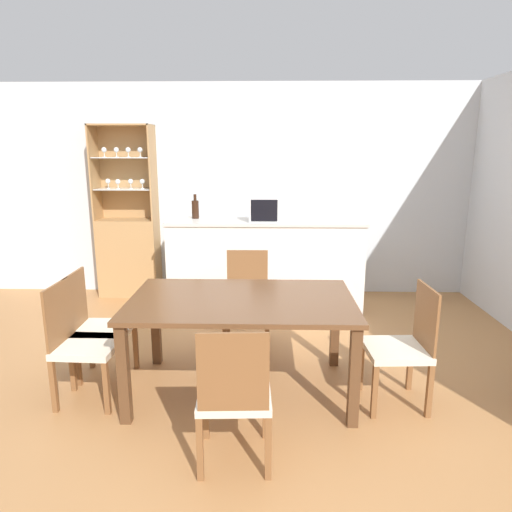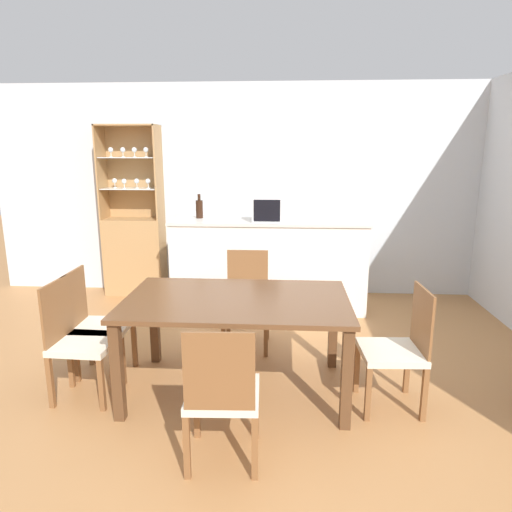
{
  "view_description": "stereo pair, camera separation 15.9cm",
  "coord_description": "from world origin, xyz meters",
  "px_view_note": "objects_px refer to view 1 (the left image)",
  "views": [
    {
      "loc": [
        0.1,
        -3.01,
        1.78
      ],
      "look_at": [
        -0.01,
        1.03,
        0.83
      ],
      "focal_mm": 32.0,
      "sensor_mm": 36.0,
      "label": 1
    },
    {
      "loc": [
        0.25,
        -3.01,
        1.78
      ],
      "look_at": [
        -0.01,
        1.03,
        0.83
      ],
      "focal_mm": 32.0,
      "sensor_mm": 36.0,
      "label": 2
    }
  ],
  "objects_px": {
    "microwave": "(270,208)",
    "wine_bottle": "(195,209)",
    "display_cabinet": "(129,245)",
    "dining_chair_head_near": "(234,395)",
    "dining_chair_side_left_far": "(97,327)",
    "dining_table": "(242,310)",
    "dining_chair_side_right_near": "(402,347)",
    "dining_chair_side_left_near": "(82,343)",
    "dining_chair_head_far": "(247,301)"
  },
  "relations": [
    {
      "from": "dining_chair_side_left_far",
      "to": "microwave",
      "type": "relative_size",
      "value": 1.98
    },
    {
      "from": "dining_chair_side_left_near",
      "to": "display_cabinet",
      "type": "bearing_deg",
      "value": -168.68
    },
    {
      "from": "dining_chair_side_right_near",
      "to": "wine_bottle",
      "type": "height_order",
      "value": "wine_bottle"
    },
    {
      "from": "wine_bottle",
      "to": "dining_chair_side_right_near",
      "type": "bearing_deg",
      "value": -50.21
    },
    {
      "from": "dining_table",
      "to": "dining_chair_head_near",
      "type": "xyz_separation_m",
      "value": [
        0.0,
        -0.82,
        -0.21
      ]
    },
    {
      "from": "wine_bottle",
      "to": "dining_chair_head_near",
      "type": "bearing_deg",
      "value": -77.21
    },
    {
      "from": "dining_table",
      "to": "wine_bottle",
      "type": "bearing_deg",
      "value": 107.76
    },
    {
      "from": "dining_table",
      "to": "wine_bottle",
      "type": "relative_size",
      "value": 5.95
    },
    {
      "from": "dining_chair_side_left_far",
      "to": "wine_bottle",
      "type": "xyz_separation_m",
      "value": [
        0.5,
        1.82,
        0.69
      ]
    },
    {
      "from": "display_cabinet",
      "to": "dining_chair_side_right_near",
      "type": "relative_size",
      "value": 2.37
    },
    {
      "from": "dining_chair_head_far",
      "to": "dining_chair_side_left_far",
      "type": "height_order",
      "value": "same"
    },
    {
      "from": "dining_chair_side_right_near",
      "to": "microwave",
      "type": "distance_m",
      "value": 2.29
    },
    {
      "from": "dining_chair_side_right_near",
      "to": "dining_chair_head_far",
      "type": "distance_m",
      "value": 1.49
    },
    {
      "from": "display_cabinet",
      "to": "wine_bottle",
      "type": "xyz_separation_m",
      "value": [
        0.89,
        -0.35,
        0.49
      ]
    },
    {
      "from": "dining_chair_head_far",
      "to": "dining_chair_side_right_near",
      "type": "bearing_deg",
      "value": 139.1
    },
    {
      "from": "wine_bottle",
      "to": "microwave",
      "type": "bearing_deg",
      "value": -9.75
    },
    {
      "from": "wine_bottle",
      "to": "dining_chair_side_left_far",
      "type": "bearing_deg",
      "value": -105.4
    },
    {
      "from": "dining_chair_head_near",
      "to": "dining_chair_head_far",
      "type": "relative_size",
      "value": 1.0
    },
    {
      "from": "dining_chair_side_left_far",
      "to": "dining_chair_head_near",
      "type": "bearing_deg",
      "value": 49.2
    },
    {
      "from": "display_cabinet",
      "to": "dining_table",
      "type": "xyz_separation_m",
      "value": [
        1.52,
        -2.32,
        0.01
      ]
    },
    {
      "from": "dining_chair_side_right_near",
      "to": "dining_chair_side_left_near",
      "type": "height_order",
      "value": "same"
    },
    {
      "from": "display_cabinet",
      "to": "wine_bottle",
      "type": "bearing_deg",
      "value": -21.37
    },
    {
      "from": "dining_table",
      "to": "dining_chair_head_far",
      "type": "relative_size",
      "value": 1.86
    },
    {
      "from": "dining_table",
      "to": "wine_bottle",
      "type": "distance_m",
      "value": 2.12
    },
    {
      "from": "microwave",
      "to": "wine_bottle",
      "type": "height_order",
      "value": "wine_bottle"
    },
    {
      "from": "dining_chair_head_far",
      "to": "dining_chair_side_left_near",
      "type": "xyz_separation_m",
      "value": [
        -1.13,
        -0.97,
        0.0
      ]
    },
    {
      "from": "dining_chair_head_far",
      "to": "dining_chair_side_left_far",
      "type": "distance_m",
      "value": 1.32
    },
    {
      "from": "dining_chair_side_right_near",
      "to": "dining_chair_side_left_far",
      "type": "xyz_separation_m",
      "value": [
        -2.27,
        0.3,
        0.0
      ]
    },
    {
      "from": "dining_chair_head_near",
      "to": "dining_chair_side_left_far",
      "type": "xyz_separation_m",
      "value": [
        -1.13,
        0.97,
        0.0
      ]
    },
    {
      "from": "dining_chair_side_right_near",
      "to": "dining_chair_head_far",
      "type": "bearing_deg",
      "value": 46.76
    },
    {
      "from": "dining_chair_head_near",
      "to": "wine_bottle",
      "type": "distance_m",
      "value": 2.94
    },
    {
      "from": "dining_table",
      "to": "microwave",
      "type": "xyz_separation_m",
      "value": [
        0.21,
        1.83,
        0.51
      ]
    },
    {
      "from": "dining_chair_side_left_far",
      "to": "wine_bottle",
      "type": "distance_m",
      "value": 2.01
    },
    {
      "from": "wine_bottle",
      "to": "dining_chair_head_far",
      "type": "bearing_deg",
      "value": -61.28
    },
    {
      "from": "display_cabinet",
      "to": "dining_chair_head_far",
      "type": "height_order",
      "value": "display_cabinet"
    },
    {
      "from": "dining_chair_side_left_near",
      "to": "dining_table",
      "type": "bearing_deg",
      "value": 99.75
    },
    {
      "from": "dining_chair_side_left_far",
      "to": "dining_table",
      "type": "bearing_deg",
      "value": 82.19
    },
    {
      "from": "microwave",
      "to": "wine_bottle",
      "type": "distance_m",
      "value": 0.85
    },
    {
      "from": "dining_chair_side_left_far",
      "to": "dining_chair_side_left_near",
      "type": "bearing_deg",
      "value": -0.32
    },
    {
      "from": "dining_chair_side_left_near",
      "to": "wine_bottle",
      "type": "distance_m",
      "value": 2.28
    },
    {
      "from": "display_cabinet",
      "to": "microwave",
      "type": "bearing_deg",
      "value": -15.9
    },
    {
      "from": "dining_chair_head_near",
      "to": "wine_bottle",
      "type": "xyz_separation_m",
      "value": [
        -0.63,
        2.79,
        0.69
      ]
    },
    {
      "from": "microwave",
      "to": "dining_chair_side_left_far",
      "type": "bearing_deg",
      "value": -128.64
    },
    {
      "from": "dining_chair_side_right_near",
      "to": "dining_chair_side_left_near",
      "type": "xyz_separation_m",
      "value": [
        -2.27,
        -0.0,
        0.0
      ]
    },
    {
      "from": "dining_chair_head_far",
      "to": "dining_chair_head_near",
      "type": "bearing_deg",
      "value": 89.64
    },
    {
      "from": "dining_chair_head_near",
      "to": "dining_chair_head_far",
      "type": "xyz_separation_m",
      "value": [
        -0.0,
        1.64,
        0.0
      ]
    },
    {
      "from": "dining_chair_head_far",
      "to": "wine_bottle",
      "type": "xyz_separation_m",
      "value": [
        -0.63,
        1.15,
        0.69
      ]
    },
    {
      "from": "dining_chair_side_right_near",
      "to": "microwave",
      "type": "relative_size",
      "value": 1.98
    },
    {
      "from": "dining_chair_side_left_far",
      "to": "wine_bottle",
      "type": "bearing_deg",
      "value": 164.27
    },
    {
      "from": "display_cabinet",
      "to": "dining_chair_side_right_near",
      "type": "xyz_separation_m",
      "value": [
        2.65,
        -2.47,
        -0.2
      ]
    }
  ]
}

